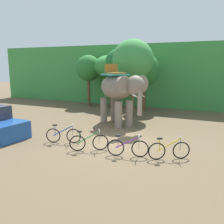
% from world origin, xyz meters
% --- Properties ---
extents(ground_plane, '(80.00, 80.00, 0.00)m').
position_xyz_m(ground_plane, '(0.00, 0.00, 0.00)').
color(ground_plane, brown).
extents(foliage_hedge, '(36.00, 6.00, 5.55)m').
position_xyz_m(foliage_hedge, '(0.00, 13.63, 2.78)').
color(foliage_hedge, '#3D8E42').
rests_on(foliage_hedge, ground).
extents(tree_left, '(2.22, 2.22, 4.60)m').
position_xyz_m(tree_left, '(-6.68, 9.20, 3.40)').
color(tree_left, brown).
rests_on(tree_left, ground).
extents(tree_center, '(3.12, 3.12, 4.61)m').
position_xyz_m(tree_center, '(-4.72, 9.77, 3.57)').
color(tree_center, brown).
rests_on(tree_center, ground).
extents(tree_far_left, '(2.52, 2.52, 5.09)m').
position_xyz_m(tree_far_left, '(-3.75, 9.28, 3.55)').
color(tree_far_left, brown).
rests_on(tree_far_left, ground).
extents(tree_center_left, '(2.85, 2.85, 5.49)m').
position_xyz_m(tree_center_left, '(-1.31, 6.08, 4.04)').
color(tree_center_left, brown).
rests_on(tree_center_left, ground).
extents(tree_far_right, '(2.27, 2.27, 4.67)m').
position_xyz_m(tree_far_right, '(-1.22, 8.62, 3.30)').
color(tree_far_right, brown).
rests_on(tree_far_right, ground).
extents(elephant, '(3.97, 3.35, 3.78)m').
position_xyz_m(elephant, '(-1.21, 3.38, 2.20)').
color(elephant, gray).
rests_on(elephant, ground).
extents(bike_blue, '(1.62, 0.73, 0.92)m').
position_xyz_m(bike_blue, '(-2.26, -1.02, 0.39)').
color(bike_blue, black).
rests_on(bike_blue, ground).
extents(bike_green, '(1.49, 0.92, 0.92)m').
position_xyz_m(bike_green, '(-0.59, -1.46, 0.39)').
color(bike_green, black).
rests_on(bike_green, ground).
extents(bike_purple, '(1.66, 0.63, 0.92)m').
position_xyz_m(bike_purple, '(1.21, -1.42, 0.39)').
color(bike_purple, black).
rests_on(bike_purple, ground).
extents(bike_yellow, '(1.50, 0.91, 0.92)m').
position_xyz_m(bike_yellow, '(2.81, -1.02, 0.39)').
color(bike_yellow, black).
rests_on(bike_yellow, ground).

